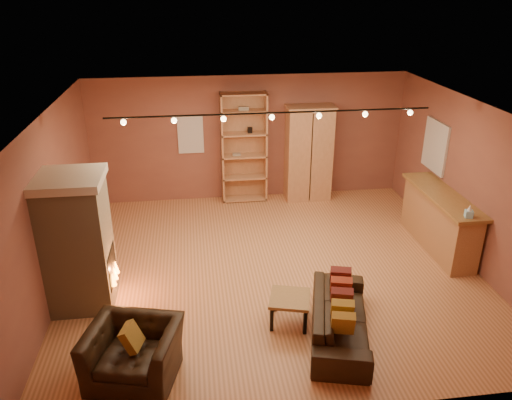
{
  "coord_description": "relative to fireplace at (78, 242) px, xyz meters",
  "views": [
    {
      "loc": [
        -1.27,
        -7.45,
        4.63
      ],
      "look_at": [
        -0.25,
        0.2,
        1.23
      ],
      "focal_mm": 35.0,
      "sensor_mm": 36.0,
      "label": 1
    }
  ],
  "objects": [
    {
      "name": "floor",
      "position": [
        3.04,
        0.6,
        -1.06
      ],
      "size": [
        7.0,
        7.0,
        0.0
      ],
      "primitive_type": "plane",
      "color": "#A8653B",
      "rests_on": "ground"
    },
    {
      "name": "ceiling",
      "position": [
        3.04,
        0.6,
        1.74
      ],
      "size": [
        7.0,
        7.0,
        0.0
      ],
      "primitive_type": "plane",
      "rotation": [
        3.14,
        0.0,
        0.0
      ],
      "color": "brown",
      "rests_on": "back_wall"
    },
    {
      "name": "back_wall",
      "position": [
        3.04,
        3.85,
        0.34
      ],
      "size": [
        7.0,
        0.02,
        2.8
      ],
      "primitive_type": "cube",
      "color": "brown",
      "rests_on": "floor"
    },
    {
      "name": "left_wall",
      "position": [
        -0.46,
        0.6,
        0.34
      ],
      "size": [
        0.02,
        6.5,
        2.8
      ],
      "primitive_type": "cube",
      "color": "brown",
      "rests_on": "floor"
    },
    {
      "name": "right_wall",
      "position": [
        6.54,
        0.6,
        0.34
      ],
      "size": [
        0.02,
        6.5,
        2.8
      ],
      "primitive_type": "cube",
      "color": "brown",
      "rests_on": "floor"
    },
    {
      "name": "fireplace",
      "position": [
        0.0,
        0.0,
        0.0
      ],
      "size": [
        1.01,
        0.98,
        2.12
      ],
      "color": "tan",
      "rests_on": "floor"
    },
    {
      "name": "back_window",
      "position": [
        1.74,
        3.83,
        0.49
      ],
      "size": [
        0.56,
        0.04,
        0.86
      ],
      "primitive_type": "cube",
      "color": "silver",
      "rests_on": "back_wall"
    },
    {
      "name": "bookcase",
      "position": [
        2.9,
        3.72,
        0.19
      ],
      "size": [
        1.01,
        0.39,
        2.46
      ],
      "color": "tan",
      "rests_on": "floor"
    },
    {
      "name": "armoire",
      "position": [
        4.35,
        3.58,
        0.02
      ],
      "size": [
        1.06,
        0.61,
        2.16
      ],
      "color": "tan",
      "rests_on": "floor"
    },
    {
      "name": "bar_counter",
      "position": [
        6.24,
        0.95,
        -0.51
      ],
      "size": [
        0.61,
        2.26,
        1.08
      ],
      "color": "#B27E51",
      "rests_on": "floor"
    },
    {
      "name": "tissue_box",
      "position": [
        6.19,
        -0.01,
        0.11
      ],
      "size": [
        0.16,
        0.16,
        0.23
      ],
      "rotation": [
        0.0,
        0.0,
        -0.27
      ],
      "color": "#96D6F0",
      "rests_on": "bar_counter"
    },
    {
      "name": "right_window",
      "position": [
        6.51,
        2.0,
        0.59
      ],
      "size": [
        0.05,
        0.9,
        1.0
      ],
      "primitive_type": "cube",
      "color": "silver",
      "rests_on": "right_wall"
    },
    {
      "name": "loveseat",
      "position": [
        3.7,
        -1.31,
        -0.66
      ],
      "size": [
        1.05,
        2.04,
        0.8
      ],
      "rotation": [
        0.0,
        0.0,
        1.31
      ],
      "color": "black",
      "rests_on": "floor"
    },
    {
      "name": "armchair",
      "position": [
        0.9,
        -1.76,
        -0.58
      ],
      "size": [
        1.25,
        0.98,
        0.97
      ],
      "rotation": [
        0.0,
        0.0,
        -0.26
      ],
      "color": "black",
      "rests_on": "floor"
    },
    {
      "name": "coffee_table",
      "position": [
        3.05,
        -0.93,
        -0.69
      ],
      "size": [
        0.7,
        0.7,
        0.43
      ],
      "rotation": [
        0.0,
        0.0,
        -0.27
      ],
      "color": "olive",
      "rests_on": "floor"
    },
    {
      "name": "track_rail",
      "position": [
        3.04,
        0.8,
        1.62
      ],
      "size": [
        5.2,
        0.09,
        0.13
      ],
      "color": "black",
      "rests_on": "ceiling"
    }
  ]
}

